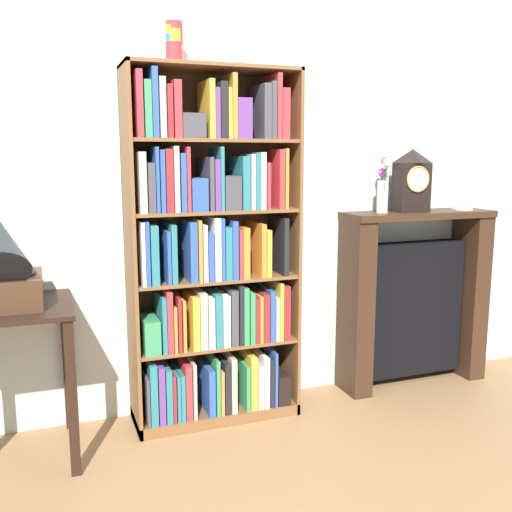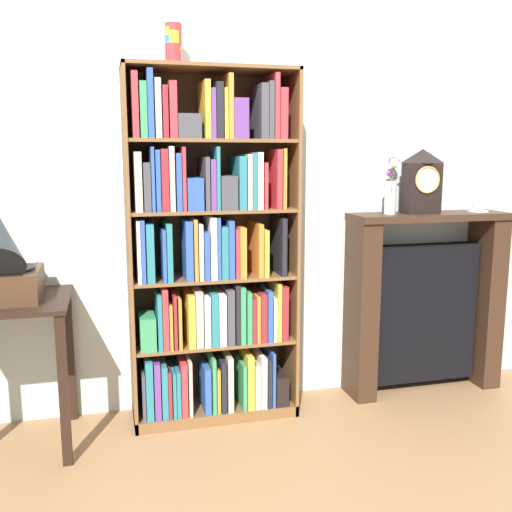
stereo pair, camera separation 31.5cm
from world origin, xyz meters
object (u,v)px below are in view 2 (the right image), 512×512
Objects in this scene: bookshelf at (210,259)px; fireplace_mantel at (423,303)px; cup_stack at (173,45)px; teacup_with_saucer at (478,208)px; mantel_clock at (422,181)px; side_table_left at (9,335)px; flower_vase at (391,184)px; gramophone at (1,262)px.

bookshelf is 1.37m from fireplace_mantel.
cup_stack is 1.62× the size of teacup_with_saucer.
bookshelf is 1.33m from mantel_clock.
bookshelf reaches higher than side_table_left.
bookshelf reaches higher than flower_vase.
gramophone is 2.11m from flower_vase.
teacup_with_saucer is at bearing 4.13° from gramophone.
cup_stack is (-0.16, 0.04, 1.09)m from bookshelf.
teacup_with_saucer is at bearing 0.41° from mantel_clock.
fireplace_mantel is 0.77m from flower_vase.
bookshelf is 1.02m from gramophone.
gramophone is at bearing -174.76° from fireplace_mantel.
bookshelf is at bearing -14.70° from cup_stack.
side_table_left is 0.38m from gramophone.
flower_vase reaches higher than fireplace_mantel.
fireplace_mantel is (1.49, 0.02, -1.44)m from cup_stack.
cup_stack is 0.42× the size of gramophone.
bookshelf reaches higher than teacup_with_saucer.
side_table_left is at bearing -177.00° from teacup_with_saucer.
teacup_with_saucer is at bearing -0.20° from cup_stack.
fireplace_mantel is (2.34, 0.16, -0.03)m from side_table_left.
fireplace_mantel is at bearing 0.60° from cup_stack.
side_table_left is (-0.85, -0.15, -1.40)m from cup_stack.
fireplace_mantel is 8.50× the size of teacup_with_saucer.
gramophone is at bearing -171.22° from bookshelf.
cup_stack is at bearing 179.80° from teacup_with_saucer.
cup_stack reaches higher than bookshelf.
teacup_with_saucer is (2.67, 0.19, 0.17)m from gramophone.
side_table_left is at bearing -170.21° from cup_stack.
gramophone is (-0.85, -0.20, -1.03)m from cup_stack.
mantel_clock reaches higher than teacup_with_saucer.
fireplace_mantel is at bearing 176.23° from teacup_with_saucer.
fireplace_mantel is 0.67m from teacup_with_saucer.
mantel_clock is at bearing 3.45° from side_table_left.
gramophone is at bearing -174.69° from flower_vase.
cup_stack is at bearing 179.76° from flower_vase.
gramophone is 0.45× the size of fireplace_mantel.
cup_stack is at bearing 13.22° from gramophone.
bookshelf is at bearing 8.78° from gramophone.
teacup_with_saucer is (0.39, 0.00, -0.17)m from mantel_clock.
bookshelf is at bearing -178.00° from flower_vase.
gramophone reaches higher than fireplace_mantel.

